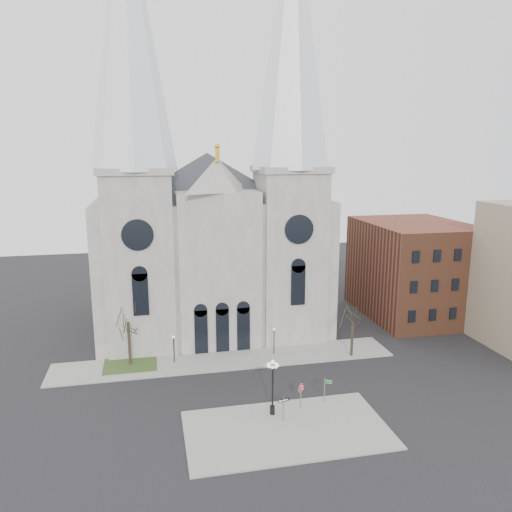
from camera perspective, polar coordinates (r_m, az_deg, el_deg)
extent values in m
plane|color=black|center=(50.62, -1.48, -16.78)|extent=(160.00, 160.00, 0.00)
cube|color=gray|center=(46.97, 3.54, -19.19)|extent=(18.00, 10.00, 0.14)
cube|color=gray|center=(60.32, -3.47, -11.76)|extent=(40.00, 6.00, 0.14)
cube|color=#364F21|center=(60.75, -14.16, -11.93)|extent=(6.00, 5.00, 0.18)
cube|color=gray|center=(71.74, -5.39, -0.40)|extent=(30.00, 24.00, 18.00)
pyramid|color=#2D3035|center=(70.06, -5.64, 11.67)|extent=(33.00, 26.40, 6.00)
cube|color=gray|center=(62.56, -13.15, -0.64)|extent=(8.00, 8.00, 22.00)
cone|color=silver|center=(62.59, -14.44, 24.25)|extent=(9.92, 9.92, 32.00)
cylinder|color=black|center=(57.82, -13.39, 2.36)|extent=(3.60, 0.30, 3.60)
cube|color=gray|center=(64.98, 3.83, 0.12)|extent=(8.00, 8.00, 22.00)
cone|color=silver|center=(65.01, 4.19, 24.10)|extent=(9.92, 9.92, 32.00)
cylinder|color=black|center=(60.44, 4.94, 3.06)|extent=(3.60, 0.30, 3.60)
cube|color=gray|center=(61.90, -4.29, -1.67)|extent=(10.00, 5.00, 19.50)
pyramid|color=gray|center=(60.21, -4.47, 9.25)|extent=(11.00, 5.00, 4.00)
cube|color=brown|center=(77.84, 17.52, -1.43)|extent=(14.00, 18.00, 14.00)
cylinder|color=black|center=(59.78, -14.29, -9.71)|extent=(0.32, 0.32, 5.25)
cylinder|color=black|center=(61.63, 10.91, -9.39)|extent=(0.32, 0.32, 4.20)
cylinder|color=black|center=(59.65, -9.37, -10.55)|extent=(0.12, 0.12, 3.00)
sphere|color=white|center=(59.06, -9.42, -9.12)|extent=(0.32, 0.32, 0.32)
cylinder|color=black|center=(61.26, 2.07, -9.77)|extent=(0.12, 0.12, 3.00)
sphere|color=white|center=(60.69, 2.08, -8.37)|extent=(0.32, 0.32, 0.32)
cylinder|color=slate|center=(49.58, 5.13, -15.67)|extent=(0.10, 0.10, 2.49)
cylinder|color=red|center=(49.18, 5.15, -14.78)|extent=(0.82, 0.34, 0.87)
cylinder|color=white|center=(49.18, 5.15, -14.78)|extent=(0.88, 0.35, 0.93)
cube|color=white|center=(49.12, 5.15, -14.63)|extent=(0.45, 0.19, 0.11)
cube|color=white|center=(49.25, 5.15, -14.93)|extent=(0.51, 0.21, 0.11)
cylinder|color=black|center=(47.93, 1.90, -15.10)|extent=(0.17, 0.17, 4.80)
cylinder|color=black|center=(48.87, 1.89, -17.17)|extent=(0.46, 0.46, 0.83)
sphere|color=white|center=(46.69, 1.93, -11.97)|extent=(0.33, 0.33, 0.33)
cylinder|color=slate|center=(47.45, 3.16, -17.08)|extent=(0.10, 0.10, 2.37)
cube|color=black|center=(47.02, 3.17, -16.12)|extent=(1.02, 0.28, 0.34)
cylinder|color=slate|center=(50.83, 7.83, -14.98)|extent=(0.10, 0.10, 2.53)
cube|color=#0D5B15|center=(50.33, 8.34, -13.90)|extent=(0.66, 0.32, 0.17)
cube|color=#0D5B15|center=(50.43, 8.33, -14.13)|extent=(0.66, 0.32, 0.17)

